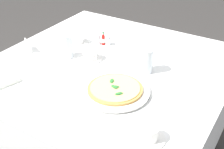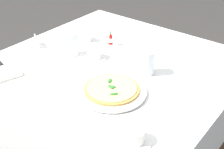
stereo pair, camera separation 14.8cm
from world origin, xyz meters
The scene contains 12 objects.
dining_table centered at (0.00, 0.00, 0.62)m, with size 1.20×1.20×0.74m.
pizza_plate centered at (0.16, -0.20, 0.76)m, with size 0.32×0.32×0.02m.
pizza centered at (0.16, -0.20, 0.77)m, with size 0.25×0.25×0.02m.
coffee_cup_center_back centered at (-0.12, 0.00, 0.77)m, with size 0.13×0.13×0.06m.
coffee_cup_far_right centered at (0.41, -0.39, 0.77)m, with size 0.13×0.13×0.06m.
coffee_cup_left_edge centered at (-0.30, 0.13, 0.77)m, with size 0.13×0.13×0.06m.
water_glass_far_left centered at (-0.25, -0.04, 0.80)m, with size 0.07×0.07×0.13m.
water_glass_back_corner centered at (0.19, 0.04, 0.80)m, with size 0.07×0.07×0.13m.
hot_sauce_bottle centered at (-0.16, 0.19, 0.78)m, with size 0.02×0.02×0.08m.
salt_shaker centered at (-0.13, 0.20, 0.77)m, with size 0.03×0.03×0.06m.
pepper_shaker centered at (-0.19, 0.18, 0.77)m, with size 0.03×0.03×0.06m.
menu_card centered at (-0.48, -0.10, 0.77)m, with size 0.08×0.04×0.06m.
Camera 1 is at (0.74, -1.18, 1.54)m, focal length 48.99 mm.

